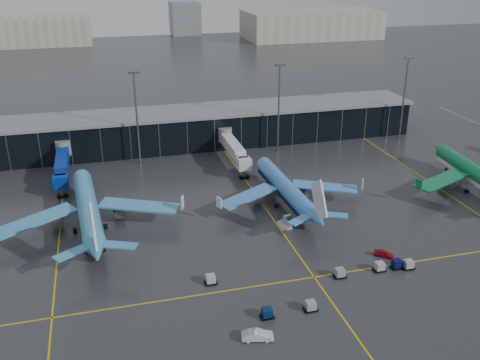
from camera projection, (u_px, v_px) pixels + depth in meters
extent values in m
plane|color=#282B2D|center=(239.00, 244.00, 107.04)|extent=(600.00, 600.00, 0.00)
cube|color=black|center=(186.00, 129.00, 160.18)|extent=(140.00, 16.00, 10.00)
cube|color=slate|center=(185.00, 112.00, 158.10)|extent=(142.00, 17.00, 0.80)
cylinder|color=#595B60|center=(63.00, 148.00, 144.22)|extent=(4.00, 4.00, 4.00)
cube|color=navy|center=(62.00, 169.00, 132.53)|extent=(3.00, 24.00, 3.00)
cylinder|color=#595B60|center=(62.00, 192.00, 127.08)|extent=(1.00, 1.00, 2.60)
cylinder|color=#595B60|center=(225.00, 135.00, 154.92)|extent=(4.00, 4.00, 4.00)
cube|color=silver|center=(237.00, 153.00, 143.24)|extent=(3.00, 24.00, 3.00)
cylinder|color=#595B60|center=(244.00, 174.00, 137.79)|extent=(1.00, 1.00, 2.60)
cylinder|color=#595B60|center=(137.00, 120.00, 143.00)|extent=(0.50, 0.50, 25.00)
cube|color=#595B60|center=(133.00, 73.00, 138.03)|extent=(3.00, 0.40, 0.60)
cylinder|color=#595B60|center=(279.00, 110.00, 152.52)|extent=(0.50, 0.50, 25.00)
cube|color=#595B60|center=(280.00, 65.00, 147.55)|extent=(3.00, 0.40, 0.60)
cylinder|color=#595B60|center=(404.00, 100.00, 162.04)|extent=(0.50, 0.50, 25.00)
cube|color=#595B60|center=(409.00, 58.00, 157.06)|extent=(3.00, 0.40, 0.60)
cube|color=#B2AD99|center=(311.00, 24.00, 363.13)|extent=(90.00, 42.00, 18.00)
cube|color=#B2AD99|center=(34.00, 31.00, 338.46)|extent=(70.00, 38.00, 16.00)
cube|color=#B2AD99|center=(185.00, 18.00, 378.85)|extent=(20.00, 20.00, 22.00)
cube|color=gold|center=(61.00, 220.00, 116.48)|extent=(0.30, 120.00, 0.02)
cube|color=gold|center=(258.00, 198.00, 127.19)|extent=(0.30, 120.00, 0.02)
cube|color=gold|center=(425.00, 179.00, 137.89)|extent=(0.30, 120.00, 0.02)
cube|color=gold|center=(314.00, 277.00, 96.08)|extent=(220.00, 0.30, 0.02)
cube|color=black|center=(340.00, 276.00, 96.04)|extent=(2.20, 1.50, 0.36)
cube|color=gray|center=(340.00, 273.00, 95.74)|extent=(1.60, 1.50, 1.50)
cube|color=black|center=(396.00, 267.00, 98.75)|extent=(2.20, 1.50, 0.36)
cube|color=#04083B|center=(397.00, 264.00, 98.45)|extent=(1.60, 1.50, 1.50)
cube|color=black|center=(408.00, 268.00, 98.65)|extent=(2.20, 1.50, 0.36)
cube|color=#919599|center=(408.00, 264.00, 98.35)|extent=(1.60, 1.50, 1.50)
cube|color=black|center=(379.00, 270.00, 97.99)|extent=(2.20, 1.50, 0.36)
cube|color=#95989E|center=(380.00, 266.00, 97.68)|extent=(1.60, 1.50, 1.50)
cube|color=black|center=(267.00, 317.00, 85.38)|extent=(2.20, 1.50, 0.36)
cube|color=#051A42|center=(267.00, 313.00, 85.08)|extent=(1.60, 1.50, 1.50)
cube|color=black|center=(310.00, 309.00, 87.13)|extent=(2.20, 1.50, 0.36)
cube|color=gray|center=(311.00, 305.00, 86.82)|extent=(1.60, 1.50, 1.50)
cube|color=black|center=(211.00, 283.00, 94.19)|extent=(2.20, 1.50, 0.36)
cube|color=#9B9FA4|center=(211.00, 279.00, 93.89)|extent=(1.60, 1.50, 1.50)
cube|color=silver|center=(285.00, 225.00, 113.77)|extent=(2.31, 3.27, 0.80)
cube|color=silver|center=(285.00, 217.00, 113.02)|extent=(1.70, 2.89, 2.29)
imported|color=#A60C19|center=(384.00, 254.00, 102.41)|extent=(3.86, 3.57, 1.28)
imported|color=silver|center=(258.00, 335.00, 80.29)|extent=(5.07, 2.67, 1.59)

